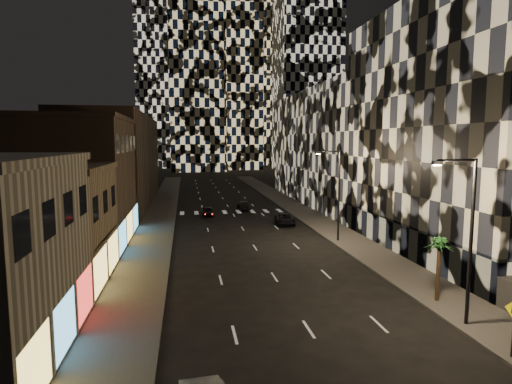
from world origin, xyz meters
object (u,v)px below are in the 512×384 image
object	(u,v)px
car_dark_oncoming	(244,205)
palm_tree	(439,248)
streetlight_near	(467,230)
streetlight_far	(337,189)
car_dark_midlane	(208,212)
car_dark_rightlane	(285,219)

from	to	relation	value
car_dark_oncoming	palm_tree	size ratio (longest dim) A/B	1.07
streetlight_near	streetlight_far	distance (m)	20.00
streetlight_near	car_dark_midlane	world-z (taller)	streetlight_near
streetlight_far	car_dark_midlane	distance (m)	21.30
car_dark_midlane	palm_tree	size ratio (longest dim) A/B	0.90
streetlight_near	car_dark_midlane	distance (m)	39.19
car_dark_midlane	palm_tree	bearing A→B (deg)	-70.91
car_dark_rightlane	palm_tree	xyz separation A→B (m)	(3.60, -26.19, 2.81)
car_dark_oncoming	car_dark_rightlane	xyz separation A→B (m)	(3.35, -12.42, 0.03)
streetlight_far	car_dark_oncoming	world-z (taller)	streetlight_far
car_dark_midlane	palm_tree	xyz separation A→B (m)	(12.50, -33.64, 2.85)
car_dark_rightlane	streetlight_near	bearing A→B (deg)	-77.68
streetlight_near	car_dark_rightlane	world-z (taller)	streetlight_near
palm_tree	car_dark_rightlane	bearing A→B (deg)	97.84
car_dark_oncoming	palm_tree	bearing A→B (deg)	101.52
streetlight_near	car_dark_rightlane	bearing A→B (deg)	95.71
streetlight_far	car_dark_midlane	size ratio (longest dim) A/B	2.48
car_dark_midlane	car_dark_oncoming	bearing A→B (deg)	40.52
car_dark_rightlane	streetlight_far	bearing A→B (deg)	-66.26
car_dark_rightlane	palm_tree	world-z (taller)	palm_tree
palm_tree	car_dark_oncoming	bearing A→B (deg)	100.20
streetlight_near	palm_tree	world-z (taller)	streetlight_near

